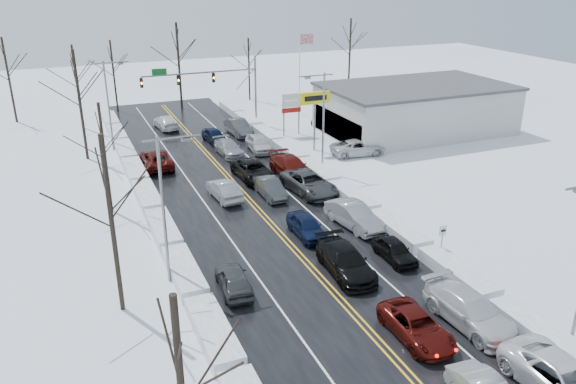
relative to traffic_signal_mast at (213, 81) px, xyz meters
name	(u,v)px	position (x,y,z in m)	size (l,w,h in m)	color
ground	(277,230)	(-3.45, -27.99, -5.48)	(160.00, 160.00, 0.00)	white
road_surface	(267,219)	(-3.45, -25.99, -5.47)	(14.00, 84.00, 0.01)	black
snow_bank_left	(165,237)	(-11.05, -25.99, -5.48)	(1.61, 72.00, 0.81)	white
snow_bank_right	(356,204)	(4.15, -25.99, -5.48)	(1.61, 72.00, 0.81)	white
traffic_signal_mast	(213,81)	(0.00, 0.00, 0.00)	(13.28, 0.39, 8.00)	slate
tires_plus_sign	(315,102)	(7.05, -12.00, -0.49)	(3.20, 0.34, 6.00)	slate
used_vehicles_sign	(291,106)	(7.05, -5.99, -2.16)	(2.20, 0.22, 4.65)	slate
speed_limit_sign	(442,236)	(4.75, -35.99, -3.84)	(0.55, 0.09, 2.35)	slate
flagpole	(301,67)	(11.72, 2.01, 0.45)	(1.87, 1.20, 10.00)	silver
dealership_building	(415,108)	(20.53, -9.99, -2.82)	(20.40, 12.40, 5.30)	beige
streetlight_ne	(321,115)	(4.85, -17.99, -0.17)	(3.20, 0.25, 9.00)	slate
streetlight_sw	(166,199)	(-11.74, -31.99, -0.17)	(3.20, 0.25, 9.00)	slate
streetlight_nw	(110,98)	(-11.74, -3.99, -0.17)	(3.20, 0.25, 9.00)	slate
tree_left_a	(180,372)	(-14.45, -47.99, 0.81)	(3.60, 3.60, 9.00)	#2D231C
tree_left_b	(108,192)	(-14.95, -33.99, 1.51)	(4.00, 4.00, 10.00)	#2D231C
tree_left_c	(102,137)	(-13.95, -19.99, 0.46)	(3.40, 3.40, 8.50)	#2D231C
tree_left_d	(77,84)	(-14.65, -5.99, 1.86)	(4.20, 4.20, 10.50)	#2D231C
tree_left_e	(75,71)	(-14.25, 6.01, 1.16)	(3.80, 3.80, 9.50)	#2D231C
tree_far_a	(6,63)	(-21.45, 12.01, 1.51)	(4.00, 4.00, 10.00)	#2D231C
tree_far_b	(112,62)	(-9.45, 13.01, 0.81)	(3.60, 3.60, 9.00)	#2D231C
tree_far_c	(178,49)	(-1.45, 11.01, 2.21)	(4.40, 4.40, 11.00)	#2D231C
tree_far_d	(249,57)	(8.55, 12.51, 0.46)	(3.40, 3.40, 8.50)	#2D231C
tree_far_e	(350,40)	(24.55, 13.01, 1.86)	(4.20, 4.20, 10.50)	#2D231C
queued_car_2	(415,337)	(-1.52, -42.36, -5.48)	(2.21, 4.80, 1.33)	#470C09
queued_car_3	(345,273)	(-1.76, -35.23, -5.48)	(2.28, 5.61, 1.63)	black
queued_car_4	(307,236)	(-1.84, -29.68, -5.48)	(1.75, 4.35, 1.48)	black
queued_car_5	(270,196)	(-1.59, -21.92, -5.48)	(1.55, 4.45, 1.47)	#3A3D3F
queued_car_6	(254,179)	(-1.51, -17.54, -5.48)	(2.63, 5.70, 1.58)	black
queued_car_7	(229,155)	(-1.51, -10.15, -5.48)	(1.99, 4.89, 1.42)	gray
queued_car_8	(215,142)	(-1.65, -5.53, -5.48)	(1.76, 4.38, 1.49)	black
queued_car_11	(468,323)	(1.74, -42.44, -5.48)	(2.35, 5.78, 1.68)	silver
queued_car_12	(394,259)	(1.95, -34.91, -5.48)	(1.58, 3.94, 1.34)	black
queued_car_13	(354,226)	(1.93, -29.60, -5.48)	(1.82, 5.21, 1.72)	#9A9DA2
queued_car_14	(309,192)	(1.67, -22.38, -5.48)	(2.80, 6.07, 1.69)	#3B3E40
queued_car_15	(291,176)	(1.89, -18.14, -5.48)	(2.40, 5.90, 1.71)	#510F0A
queued_car_16	(259,151)	(1.69, -10.15, -5.48)	(1.90, 4.73, 1.61)	silver
queued_car_17	(239,135)	(1.63, -3.67, -5.48)	(1.80, 5.17, 1.70)	#46484C
oncoming_car_0	(225,198)	(-5.20, -20.93, -5.48)	(1.62, 4.64, 1.53)	#989AA0
oncoming_car_1	(157,167)	(-8.84, -11.14, -5.48)	(2.63, 5.70, 1.59)	#480C09
oncoming_car_2	(166,128)	(-5.35, 2.10, -5.48)	(2.10, 5.16, 1.50)	white
oncoming_car_3	(234,290)	(-8.70, -34.53, -5.48)	(1.69, 4.19, 1.43)	#3C3E41
parked_car_0	(358,155)	(10.39, -15.15, -5.48)	(2.54, 5.51, 1.53)	silver
parked_car_1	(372,144)	(13.59, -12.56, -5.48)	(2.09, 5.15, 1.49)	#3B3E40
parked_car_2	(323,129)	(11.46, -5.17, -5.48)	(1.67, 4.16, 1.42)	black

